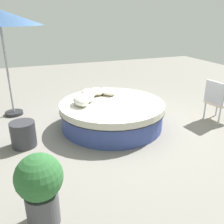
{
  "coord_description": "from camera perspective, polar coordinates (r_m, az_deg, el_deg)",
  "views": [
    {
      "loc": [
        -4.78,
        1.86,
        2.38
      ],
      "look_at": [
        0.0,
        0.0,
        0.35
      ],
      "focal_mm": 39.28,
      "sensor_mm": 36.0,
      "label": 1
    }
  ],
  "objects": [
    {
      "name": "side_table",
      "position": [
        5.01,
        -19.95,
        -4.9
      ],
      "size": [
        0.47,
        0.47,
        0.5
      ],
      "primitive_type": "cylinder",
      "color": "#333338",
      "rests_on": "ground_plane"
    },
    {
      "name": "round_bed",
      "position": [
        5.53,
        0.0,
        -0.49
      ],
      "size": [
        2.33,
        2.33,
        0.58
      ],
      "color": "#38478C",
      "rests_on": "ground_plane"
    },
    {
      "name": "throw_pillow_4",
      "position": [
        5.27,
        -7.21,
        2.71
      ],
      "size": [
        0.51,
        0.33,
        0.22
      ],
      "primitive_type": "ellipsoid",
      "color": "white",
      "rests_on": "round_bed"
    },
    {
      "name": "throw_pillow_3",
      "position": [
        5.52,
        -6.24,
        3.33
      ],
      "size": [
        0.5,
        0.36,
        0.16
      ],
      "primitive_type": "ellipsoid",
      "color": "beige",
      "rests_on": "round_bed"
    },
    {
      "name": "throw_pillow_1",
      "position": [
        5.96,
        -3.68,
        4.8
      ],
      "size": [
        0.44,
        0.35,
        0.16
      ],
      "primitive_type": "ellipsoid",
      "color": "beige",
      "rests_on": "round_bed"
    },
    {
      "name": "patio_chair",
      "position": [
        6.22,
        23.31,
        2.84
      ],
      "size": [
        0.57,
        0.55,
        0.98
      ],
      "rotation": [
        0.0,
        0.0,
        3.24
      ],
      "color": "#B7B7BC",
      "rests_on": "ground_plane"
    },
    {
      "name": "throw_pillow_0",
      "position": [
        5.99,
        -1.0,
        4.84
      ],
      "size": [
        0.54,
        0.35,
        0.14
      ],
      "primitive_type": "ellipsoid",
      "color": "beige",
      "rests_on": "round_bed"
    },
    {
      "name": "planter",
      "position": [
        3.07,
        -16.39,
        -16.24
      ],
      "size": [
        0.55,
        0.55,
        0.95
      ],
      "color": "#4C4C51",
      "rests_on": "ground_plane"
    },
    {
      "name": "ground_plane",
      "position": [
        5.65,
        0.0,
        -3.26
      ],
      "size": [
        16.0,
        16.0,
        0.0
      ],
      "primitive_type": "plane",
      "color": "gray"
    },
    {
      "name": "throw_pillow_2",
      "position": [
        5.76,
        -5.51,
        4.36
      ],
      "size": [
        0.41,
        0.33,
        0.2
      ],
      "primitive_type": "ellipsoid",
      "color": "silver",
      "rests_on": "round_bed"
    }
  ]
}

